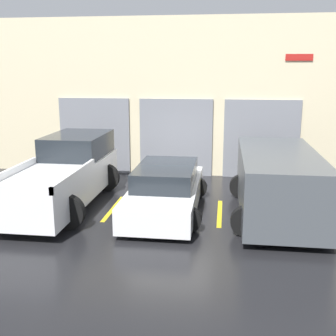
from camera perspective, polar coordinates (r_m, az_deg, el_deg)
ground_plane at (r=12.76m, az=0.38°, el=-4.17°), size 28.00×28.00×0.00m
shophouse_building at (r=15.47m, az=1.96°, el=9.33°), size 14.39×0.68×5.62m
pickup_truck at (r=12.49m, az=-13.77°, el=-0.78°), size 2.47×5.43×1.86m
sedan_white at (r=11.55m, az=-0.31°, el=-2.98°), size 2.15×4.57×1.26m
sedan_side at (r=11.41m, az=14.63°, el=-1.82°), size 2.45×4.85×1.73m
parking_stripe_far_left at (r=13.06m, az=-20.16°, el=-4.58°), size 0.12×2.20×0.01m
parking_stripe_left at (r=11.99m, az=-7.42°, el=-5.43°), size 0.12×2.20×0.01m
parking_stripe_centre at (r=11.59m, az=7.01°, el=-6.07°), size 0.12×2.20×0.01m
parking_stripe_right at (r=11.95m, az=21.50°, el=-6.34°), size 0.12×2.20×0.01m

